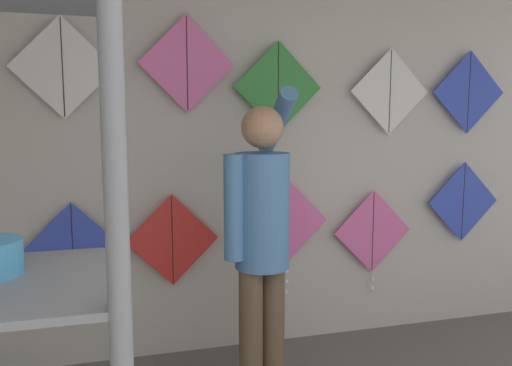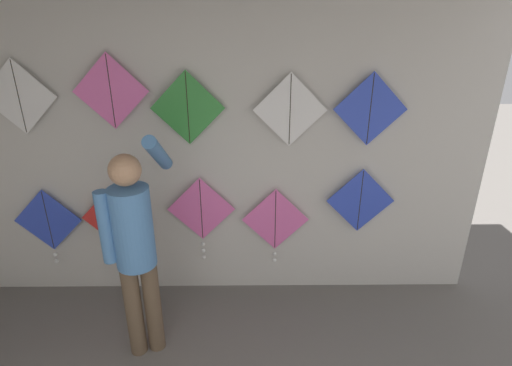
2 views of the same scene
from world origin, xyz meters
name	(u,v)px [view 2 (image 2 of 2)]	position (x,y,z in m)	size (l,w,h in m)	color
back_panel	(199,147)	(0.00, 3.35, 1.40)	(4.91, 0.06, 2.80)	beige
shopkeeper	(135,241)	(-0.37, 2.55, 0.97)	(0.42, 0.65, 1.72)	brown
kite_0	(49,223)	(-1.36, 3.26, 0.73)	(0.59, 0.04, 0.73)	blue
kite_1	(115,218)	(-0.76, 3.26, 0.78)	(0.59, 0.01, 0.59)	red
kite_2	(201,213)	(0.00, 3.26, 0.82)	(0.59, 0.04, 0.80)	pink
kite_3	(275,222)	(0.65, 3.26, 0.73)	(0.59, 0.04, 0.73)	pink
kite_4	(360,201)	(1.39, 3.26, 0.94)	(0.59, 0.01, 0.59)	blue
kite_5	(19,97)	(-1.37, 3.26, 1.84)	(0.59, 0.01, 0.59)	white
kite_6	(111,92)	(-0.65, 3.26, 1.88)	(0.59, 0.01, 0.59)	pink
kite_7	(188,108)	(-0.06, 3.26, 1.75)	(0.59, 0.01, 0.59)	#338C38
kite_8	(290,110)	(0.75, 3.26, 1.74)	(0.59, 0.01, 0.59)	white
kite_9	(370,109)	(1.39, 3.26, 1.74)	(0.59, 0.01, 0.59)	blue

